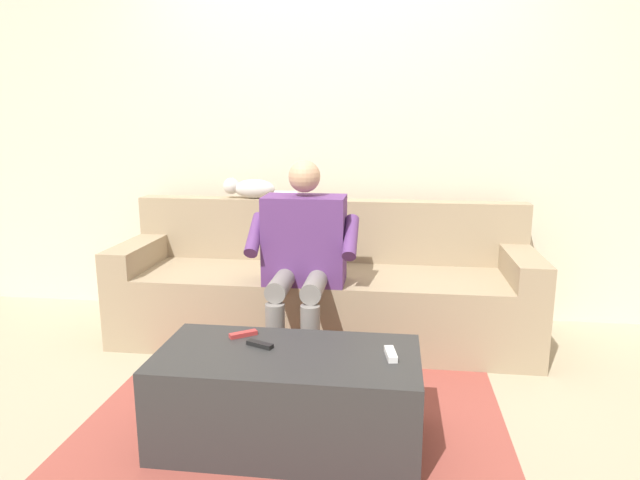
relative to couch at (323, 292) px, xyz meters
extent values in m
plane|color=tan|center=(0.00, 0.72, -0.29)|extent=(8.00, 8.00, 0.00)
cube|color=beige|center=(0.00, -0.51, 0.98)|extent=(5.18, 0.06, 2.55)
cube|color=#9E896B|center=(0.00, 0.12, -0.07)|extent=(2.16, 0.59, 0.44)
cube|color=#9E896B|center=(0.00, -0.25, 0.13)|extent=(2.53, 0.15, 0.84)
cube|color=#9E896B|center=(-1.17, 0.12, 0.00)|extent=(0.18, 0.59, 0.59)
cube|color=#9E896B|center=(1.17, 0.12, 0.00)|extent=(0.18, 0.59, 0.59)
cube|color=#2D2D2D|center=(0.00, 1.19, -0.09)|extent=(1.09, 0.54, 0.40)
cube|color=#5B3370|center=(0.07, 0.28, 0.39)|extent=(0.45, 0.26, 0.50)
sphere|color=tan|center=(0.07, 0.28, 0.75)|extent=(0.18, 0.18, 0.18)
cylinder|color=gray|center=(-0.02, 0.49, 0.20)|extent=(0.11, 0.41, 0.11)
cylinder|color=gray|center=(0.16, 0.49, 0.20)|extent=(0.11, 0.41, 0.11)
cylinder|color=gray|center=(-0.02, 0.69, -0.07)|extent=(0.10, 0.10, 0.44)
cylinder|color=gray|center=(0.16, 0.69, -0.07)|extent=(0.10, 0.10, 0.44)
cylinder|color=#5B3370|center=(-0.19, 0.36, 0.43)|extent=(0.08, 0.27, 0.22)
cylinder|color=#5B3370|center=(0.33, 0.36, 0.43)|extent=(0.08, 0.27, 0.22)
ellipsoid|color=silver|center=(0.49, -0.25, 0.61)|extent=(0.27, 0.13, 0.13)
sphere|color=silver|center=(0.65, -0.25, 0.63)|extent=(0.11, 0.11, 0.11)
cone|color=silver|center=(0.64, -0.28, 0.67)|extent=(0.04, 0.04, 0.03)
cone|color=silver|center=(0.64, -0.23, 0.67)|extent=(0.04, 0.04, 0.03)
cylinder|color=silver|center=(0.29, -0.25, 0.58)|extent=(0.18, 0.03, 0.03)
cube|color=black|center=(0.13, 1.14, 0.12)|extent=(0.13, 0.08, 0.02)
cube|color=#B73333|center=(0.23, 1.04, 0.12)|extent=(0.12, 0.10, 0.02)
cube|color=white|center=(-0.42, 1.18, 0.12)|extent=(0.06, 0.13, 0.03)
cube|color=#9E473D|center=(0.00, 1.04, -0.29)|extent=(1.89, 1.80, 0.01)
camera|label=1|loc=(-0.41, 3.32, 1.06)|focal=31.37mm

